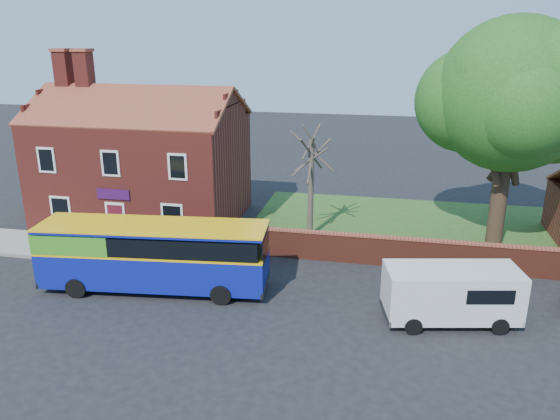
# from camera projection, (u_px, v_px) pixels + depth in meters

# --- Properties ---
(ground) EXTENTS (120.00, 120.00, 0.00)m
(ground) POSITION_uv_depth(u_px,v_px,m) (184.00, 313.00, 23.72)
(ground) COLOR black
(ground) RESTS_ON ground
(pavement) EXTENTS (18.00, 3.50, 0.12)m
(pavement) POSITION_uv_depth(u_px,v_px,m) (103.00, 250.00, 30.39)
(pavement) COLOR gray
(pavement) RESTS_ON ground
(kerb) EXTENTS (18.00, 0.15, 0.14)m
(kerb) POSITION_uv_depth(u_px,v_px,m) (86.00, 262.00, 28.76)
(kerb) COLOR slate
(kerb) RESTS_ON ground
(grass_strip) EXTENTS (26.00, 12.00, 0.04)m
(grass_strip) POSITION_uv_depth(u_px,v_px,m) (463.00, 231.00, 33.28)
(grass_strip) COLOR #426B28
(grass_strip) RESTS_ON ground
(shop_building) EXTENTS (12.30, 8.13, 10.50)m
(shop_building) POSITION_uv_depth(u_px,v_px,m) (143.00, 167.00, 34.68)
(shop_building) COLOR maroon
(shop_building) RESTS_ON ground
(boundary_wall) EXTENTS (22.00, 0.38, 1.60)m
(boundary_wall) POSITION_uv_depth(u_px,v_px,m) (478.00, 258.00, 27.46)
(boundary_wall) COLOR maroon
(boundary_wall) RESTS_ON ground
(bus) EXTENTS (10.80, 3.77, 3.22)m
(bus) POSITION_uv_depth(u_px,v_px,m) (147.00, 253.00, 25.46)
(bus) COLOR #0D1893
(bus) RESTS_ON ground
(van_near) EXTENTS (5.80, 3.25, 2.40)m
(van_near) POSITION_uv_depth(u_px,v_px,m) (452.00, 292.00, 22.66)
(van_near) COLOR silver
(van_near) RESTS_ON ground
(large_tree) EXTENTS (10.29, 8.15, 12.56)m
(large_tree) POSITION_uv_depth(u_px,v_px,m) (513.00, 99.00, 28.84)
(large_tree) COLOR black
(large_tree) RESTS_ON ground
(bare_tree) EXTENTS (2.38, 2.84, 6.36)m
(bare_tree) POSITION_uv_depth(u_px,v_px,m) (311.00, 183.00, 31.55)
(bare_tree) COLOR #4C4238
(bare_tree) RESTS_ON ground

